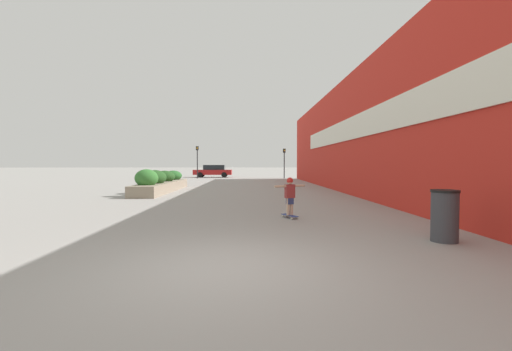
{
  "coord_description": "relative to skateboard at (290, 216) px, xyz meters",
  "views": [
    {
      "loc": [
        0.41,
        -5.27,
        1.62
      ],
      "look_at": [
        0.71,
        9.77,
        1.11
      ],
      "focal_mm": 24.0,
      "sensor_mm": 36.0,
      "label": 1
    }
  ],
  "objects": [
    {
      "name": "skateboard",
      "position": [
        0.0,
        0.0,
        0.0
      ],
      "size": [
        0.48,
        0.71,
        0.09
      ],
      "rotation": [
        0.0,
        0.0,
        0.45
      ],
      "color": "navy",
      "rests_on": "ground_plane"
    },
    {
      "name": "trash_bin",
      "position": [
        2.85,
        -3.15,
        0.47
      ],
      "size": [
        0.56,
        0.56,
        1.08
      ],
      "color": "#38383D",
      "rests_on": "ground_plane"
    },
    {
      "name": "traffic_light_left",
      "position": [
        -7.02,
        28.2,
        2.38
      ],
      "size": [
        0.28,
        0.3,
        3.6
      ],
      "color": "black",
      "rests_on": "ground_plane"
    },
    {
      "name": "traffic_light_right",
      "position": [
        2.71,
        28.11,
        2.21
      ],
      "size": [
        0.28,
        0.3,
        3.33
      ],
      "color": "black",
      "rests_on": "ground_plane"
    },
    {
      "name": "skateboarder",
      "position": [
        0.0,
        0.0,
        0.7
      ],
      "size": [
        0.98,
        0.52,
        1.13
      ],
      "rotation": [
        0.0,
        0.0,
        0.45
      ],
      "color": "tan",
      "rests_on": "skateboard"
    },
    {
      "name": "car_leftmost",
      "position": [
        11.79,
        32.25,
        0.69
      ],
      "size": [
        4.7,
        2.04,
        1.44
      ],
      "rotation": [
        0.0,
        0.0,
        -1.57
      ],
      "color": "silver",
      "rests_on": "ground_plane"
    },
    {
      "name": "ground_plane",
      "position": [
        -1.62,
        -4.87,
        -0.07
      ],
      "size": [
        300.0,
        300.0,
        0.0
      ],
      "primitive_type": "plane",
      "color": "gray"
    },
    {
      "name": "planter_box",
      "position": [
        -6.34,
        9.9,
        0.45
      ],
      "size": [
        1.39,
        8.5,
        1.35
      ],
      "color": "gray",
      "rests_on": "ground_plane"
    },
    {
      "name": "car_center_left",
      "position": [
        -5.55,
        31.14,
        0.71
      ],
      "size": [
        4.55,
        2.0,
        1.49
      ],
      "rotation": [
        0.0,
        0.0,
        1.57
      ],
      "color": "maroon",
      "rests_on": "ground_plane"
    },
    {
      "name": "building_wall_right",
      "position": [
        4.32,
        8.45,
        3.1
      ],
      "size": [
        0.67,
        37.81,
        6.33
      ],
      "color": "red",
      "rests_on": "ground_plane"
    }
  ]
}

